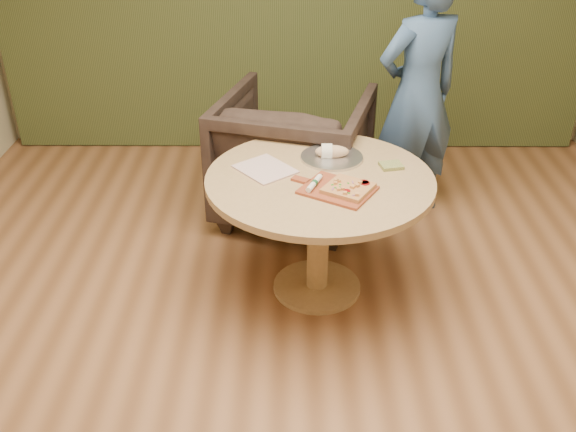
% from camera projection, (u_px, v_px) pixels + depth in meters
% --- Properties ---
extents(room_shell, '(5.04, 6.04, 2.84)m').
position_uv_depth(room_shell, '(299.00, 116.00, 2.47)').
color(room_shell, '#9A643D').
rests_on(room_shell, ground).
extents(pedestal_table, '(1.25, 1.25, 0.75)m').
position_uv_depth(pedestal_table, '(319.00, 199.00, 3.54)').
color(pedestal_table, tan).
rests_on(pedestal_table, ground).
extents(pizza_paddle, '(0.47, 0.42, 0.01)m').
position_uv_depth(pizza_paddle, '(336.00, 189.00, 3.32)').
color(pizza_paddle, '#974226').
rests_on(pizza_paddle, pedestal_table).
extents(flatbread_pizza, '(0.30, 0.30, 0.04)m').
position_uv_depth(flatbread_pizza, '(349.00, 188.00, 3.30)').
color(flatbread_pizza, '#C0874B').
rests_on(flatbread_pizza, pizza_paddle).
extents(cutlery_roll, '(0.10, 0.19, 0.03)m').
position_uv_depth(cutlery_roll, '(314.00, 183.00, 3.34)').
color(cutlery_roll, silver).
rests_on(cutlery_roll, pizza_paddle).
extents(newspaper, '(0.38, 0.39, 0.01)m').
position_uv_depth(newspaper, '(265.00, 169.00, 3.53)').
color(newspaper, white).
rests_on(newspaper, pedestal_table).
extents(serving_tray, '(0.36, 0.36, 0.02)m').
position_uv_depth(serving_tray, '(332.00, 157.00, 3.66)').
color(serving_tray, silver).
rests_on(serving_tray, pedestal_table).
extents(bread_roll, '(0.19, 0.09, 0.09)m').
position_uv_depth(bread_roll, '(330.00, 151.00, 3.64)').
color(bread_roll, tan).
rests_on(bread_roll, serving_tray).
extents(green_packet, '(0.14, 0.12, 0.02)m').
position_uv_depth(green_packet, '(391.00, 166.00, 3.56)').
color(green_packet, '#5F672E').
rests_on(green_packet, pedestal_table).
extents(armchair, '(1.16, 1.12, 0.98)m').
position_uv_depth(armchair, '(294.00, 150.00, 4.39)').
color(armchair, black).
rests_on(armchair, ground).
extents(person_standing, '(0.75, 0.65, 1.73)m').
position_uv_depth(person_standing, '(418.00, 95.00, 4.25)').
color(person_standing, '#37547D').
rests_on(person_standing, ground).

